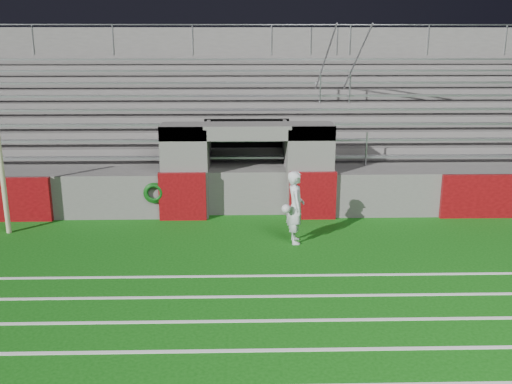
{
  "coord_description": "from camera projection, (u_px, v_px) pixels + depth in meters",
  "views": [
    {
      "loc": [
        -0.14,
        -12.23,
        4.9
      ],
      "look_at": [
        0.2,
        1.8,
        1.1
      ],
      "focal_mm": 40.0,
      "sensor_mm": 36.0,
      "label": 1
    }
  ],
  "objects": [
    {
      "name": "goalkeeper_with_ball",
      "position": [
        295.0,
        207.0,
        13.92
      ],
      "size": [
        0.59,
        0.71,
        1.81
      ],
      "color": "silver",
      "rests_on": "ground"
    },
    {
      "name": "ground",
      "position": [
        249.0,
        259.0,
        13.09
      ],
      "size": [
        90.0,
        90.0,
        0.0
      ],
      "primitive_type": "plane",
      "color": "#0F530D",
      "rests_on": "ground"
    },
    {
      "name": "stadium_structure",
      "position": [
        246.0,
        137.0,
        20.39
      ],
      "size": [
        26.0,
        8.48,
        5.42
      ],
      "color": "#565452",
      "rests_on": "ground"
    },
    {
      "name": "field_post",
      "position": [
        3.0,
        181.0,
        14.48
      ],
      "size": [
        0.13,
        0.13,
        2.76
      ],
      "primitive_type": "cylinder",
      "color": "#B9B289",
      "rests_on": "ground"
    },
    {
      "name": "hose_coil",
      "position": [
        154.0,
        193.0,
        15.65
      ],
      "size": [
        0.59,
        0.15,
        0.59
      ],
      "color": "#0E460F",
      "rests_on": "ground"
    }
  ]
}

